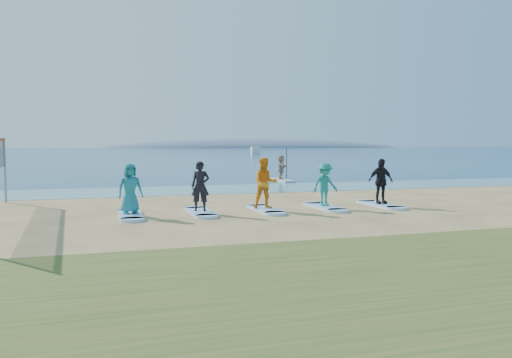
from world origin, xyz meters
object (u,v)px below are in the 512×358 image
object	(u,v)px
student_0	(130,188)
student_1	(200,186)
boat_offshore_b	(255,153)
surfboard_1	(201,212)
surfboard_3	(325,207)
student_3	(325,184)
student_4	(381,181)
paddleboarder	(281,167)
surfboard_2	(265,209)
surfboard_4	(380,205)
surfboard_0	(131,215)
student_2	(265,183)
paddleboard	(281,180)

from	to	relation	value
student_0	student_1	distance (m)	2.21
boat_offshore_b	surfboard_1	xyz separation A→B (m)	(-33.82, -103.92, 0.04)
student_1	surfboard_3	world-z (taller)	student_1
student_3	student_4	xyz separation A→B (m)	(2.21, 0.00, 0.07)
paddleboarder	surfboard_3	xyz separation A→B (m)	(-3.00, -12.66, -0.81)
student_1	surfboard_3	xyz separation A→B (m)	(4.42, 0.00, -0.85)
student_1	surfboard_2	world-z (taller)	student_1
paddleboarder	student_1	size ratio (longest dim) A/B	0.91
surfboard_1	paddleboarder	bearing A→B (deg)	59.62
surfboard_4	boat_offshore_b	bearing A→B (deg)	75.34
boat_offshore_b	surfboard_3	world-z (taller)	boat_offshore_b
student_3	student_4	bearing A→B (deg)	-9.11
surfboard_0	student_3	xyz separation A→B (m)	(6.64, 0.00, 0.80)
student_2	surfboard_3	bearing A→B (deg)	10.16
surfboard_1	student_3	world-z (taller)	student_3
surfboard_2	student_3	world-z (taller)	student_3
paddleboard	boat_offshore_b	distance (m)	95.00
surfboard_0	student_3	size ratio (longest dim) A/B	1.47
surfboard_0	surfboard_4	xyz separation A→B (m)	(8.85, 0.00, 0.00)
paddleboard	paddleboarder	xyz separation A→B (m)	(0.00, 0.00, 0.79)
surfboard_3	student_4	bearing A→B (deg)	0.00
boat_offshore_b	surfboard_3	size ratio (longest dim) A/B	2.44
boat_offshore_b	student_0	distance (m)	109.99
paddleboarder	surfboard_2	world-z (taller)	paddleboarder
student_4	surfboard_3	bearing A→B (deg)	-177.86
boat_offshore_b	surfboard_0	xyz separation A→B (m)	(-36.03, -103.92, 0.04)
paddleboarder	student_4	xyz separation A→B (m)	(-0.79, -12.66, 0.06)
surfboard_3	surfboard_1	bearing A→B (deg)	180.00
student_3	boat_offshore_b	bearing A→B (deg)	65.09
surfboard_2	surfboard_1	bearing A→B (deg)	180.00
surfboard_2	surfboard_0	bearing A→B (deg)	180.00
paddleboard	boat_offshore_b	world-z (taller)	boat_offshore_b
surfboard_4	student_4	bearing A→B (deg)	0.00
boat_offshore_b	student_4	size ratio (longest dim) A/B	3.27
surfboard_2	student_2	world-z (taller)	student_2
surfboard_2	student_2	distance (m)	0.90
surfboard_1	student_2	bearing A→B (deg)	0.00
student_0	student_2	world-z (taller)	student_2
paddleboarder	student_1	xyz separation A→B (m)	(-7.42, -12.66, 0.04)
paddleboarder	student_3	xyz separation A→B (m)	(-3.00, -12.66, -0.01)
boat_offshore_b	surfboard_1	distance (m)	109.29
surfboard_4	paddleboarder	bearing A→B (deg)	86.44
paddleboarder	surfboard_1	distance (m)	14.70
paddleboarder	student_1	distance (m)	14.68
surfboard_1	surfboard_4	xyz separation A→B (m)	(6.64, 0.00, 0.00)
paddleboarder	student_1	bearing A→B (deg)	158.52
surfboard_2	student_3	distance (m)	2.35
student_0	surfboard_1	world-z (taller)	student_0
paddleboard	surfboard_3	world-z (taller)	paddleboard
student_1	paddleboarder	bearing A→B (deg)	75.29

